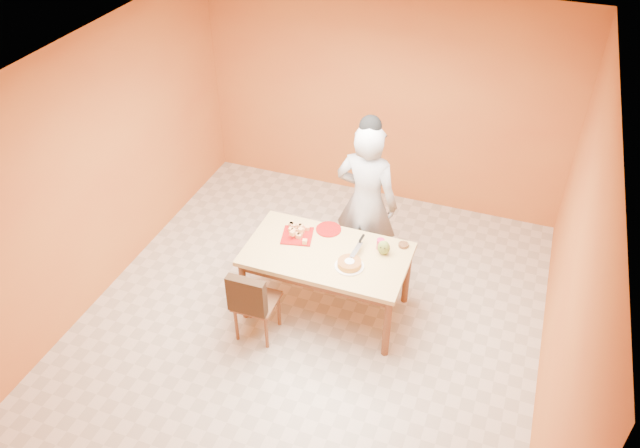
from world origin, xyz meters
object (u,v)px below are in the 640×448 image
(egg_ornament, at_px, (384,248))
(sponge_cake, at_px, (349,263))
(checker_tin, at_px, (403,245))
(dining_chair, at_px, (256,301))
(dining_table, at_px, (327,260))
(red_dinner_plate, at_px, (329,229))
(person, at_px, (366,203))
(pastry_platter, at_px, (297,236))
(magenta_glass, at_px, (380,244))

(egg_ornament, bearing_deg, sponge_cake, -152.93)
(checker_tin, bearing_deg, sponge_cake, -130.68)
(sponge_cake, bearing_deg, dining_chair, -151.02)
(egg_ornament, xyz_separation_m, checker_tin, (0.16, 0.18, -0.06))
(dining_table, relative_size, red_dinner_plate, 6.19)
(person, relative_size, red_dinner_plate, 7.15)
(pastry_platter, relative_size, red_dinner_plate, 1.16)
(dining_table, distance_m, sponge_cake, 0.33)
(person, xyz_separation_m, egg_ornament, (0.34, -0.54, -0.09))
(dining_chair, relative_size, pastry_platter, 2.87)
(checker_tin, bearing_deg, pastry_platter, -168.33)
(dining_chair, relative_size, red_dinner_plate, 3.34)
(magenta_glass, bearing_deg, checker_tin, 28.50)
(red_dinner_plate, bearing_deg, egg_ornament, -15.68)
(person, height_order, pastry_platter, person)
(dining_table, bearing_deg, egg_ornament, 17.76)
(checker_tin, bearing_deg, egg_ornament, -130.55)
(red_dinner_plate, distance_m, sponge_cake, 0.60)
(dining_chair, height_order, egg_ornament, egg_ornament)
(sponge_cake, height_order, egg_ornament, egg_ornament)
(dining_chair, xyz_separation_m, red_dinner_plate, (0.42, 0.91, 0.32))
(dining_table, xyz_separation_m, egg_ornament, (0.52, 0.17, 0.17))
(dining_table, height_order, dining_chair, dining_chair)
(sponge_cake, bearing_deg, red_dinner_plate, 128.67)
(sponge_cake, relative_size, checker_tin, 2.26)
(dining_table, distance_m, dining_chair, 0.80)
(person, relative_size, egg_ornament, 11.85)
(red_dinner_plate, distance_m, magenta_glass, 0.59)
(magenta_glass, distance_m, checker_tin, 0.24)
(pastry_platter, xyz_separation_m, magenta_glass, (0.84, 0.10, 0.05))
(sponge_cake, bearing_deg, magenta_glass, 60.91)
(red_dinner_plate, height_order, checker_tin, checker_tin)
(red_dinner_plate, relative_size, checker_tin, 2.54)
(egg_ornament, xyz_separation_m, magenta_glass, (-0.05, 0.07, -0.02))
(dining_chair, xyz_separation_m, sponge_cake, (0.80, 0.44, 0.35))
(dining_chair, xyz_separation_m, checker_tin, (1.20, 0.92, 0.33))
(egg_ornament, bearing_deg, red_dinner_plate, 142.14)
(sponge_cake, xyz_separation_m, magenta_glass, (0.20, 0.36, 0.02))
(person, distance_m, egg_ornament, 0.65)
(pastry_platter, height_order, red_dinner_plate, pastry_platter)
(pastry_platter, bearing_deg, checker_tin, 11.67)
(pastry_platter, relative_size, magenta_glass, 2.73)
(red_dinner_plate, xyz_separation_m, sponge_cake, (0.37, -0.47, 0.03))
(dining_chair, distance_m, egg_ornament, 1.34)
(sponge_cake, distance_m, egg_ornament, 0.39)
(dining_table, relative_size, person, 0.87)
(magenta_glass, relative_size, checker_tin, 1.08)
(pastry_platter, distance_m, checker_tin, 1.07)
(sponge_cake, height_order, magenta_glass, magenta_glass)
(checker_tin, bearing_deg, dining_table, -152.76)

